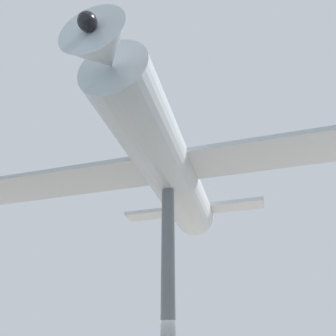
# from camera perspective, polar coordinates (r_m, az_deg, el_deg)

# --- Properties ---
(support_pylon_central) EXTENTS (0.46, 0.46, 6.86)m
(support_pylon_central) POSITION_cam_1_polar(r_m,az_deg,el_deg) (11.00, -0.00, -20.19)
(support_pylon_central) COLOR slate
(support_pylon_central) RESTS_ON ground_plane
(suspended_airplane) EXTENTS (21.84, 12.28, 3.00)m
(suspended_airplane) POSITION_cam_1_polar(r_m,az_deg,el_deg) (12.38, -0.26, 0.51)
(suspended_airplane) COLOR #B2B7BC
(suspended_airplane) RESTS_ON support_pylon_central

